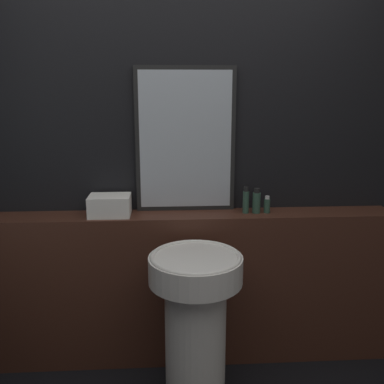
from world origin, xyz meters
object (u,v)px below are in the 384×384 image
Objects in this scene: towel_stack at (110,205)px; shampoo_bottle at (246,201)px; lotion_bottle at (267,205)px; pedestal_sink at (195,318)px; mirror at (185,140)px; conditioner_bottle at (256,202)px.

shampoo_bottle is (0.80, 0.00, 0.01)m from towel_stack.
shampoo_bottle is 1.57× the size of lotion_bottle.
pedestal_sink is 1.01m from mirror.
towel_stack is 0.80m from shampoo_bottle.
towel_stack is (-0.47, 0.41, 0.51)m from pedestal_sink.
pedestal_sink is 3.57× the size of towel_stack.
pedestal_sink is at bearing -133.42° from conditioner_bottle.
lotion_bottle is at bearing 0.00° from conditioner_bottle.
pedestal_sink is 5.29× the size of shampoo_bottle.
lotion_bottle is at bearing 42.24° from pedestal_sink.
shampoo_bottle is at bearing 180.00° from conditioner_bottle.
pedestal_sink is 1.00× the size of mirror.
conditioner_bottle is at bearing 46.58° from pedestal_sink.
lotion_bottle reaches higher than pedestal_sink.
lotion_bottle is (0.45, 0.41, 0.49)m from pedestal_sink.
pedestal_sink is at bearing -137.76° from lotion_bottle.
mirror reaches higher than shampoo_bottle.
shampoo_bottle is 0.13m from lotion_bottle.
lotion_bottle is at bearing 0.00° from towel_stack.
pedestal_sink is 0.80m from towel_stack.
shampoo_bottle is at bearing 180.00° from lotion_bottle.
pedestal_sink is at bearing -128.38° from shampoo_bottle.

